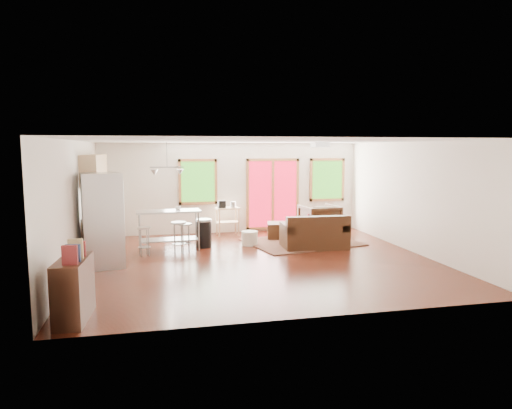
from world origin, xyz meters
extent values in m
cube|color=#37130B|center=(0.00, 0.00, -0.01)|extent=(7.50, 7.00, 0.02)
cube|color=white|center=(0.00, 0.00, 2.61)|extent=(7.50, 7.00, 0.02)
cube|color=silver|center=(0.00, 3.51, 1.30)|extent=(7.50, 0.02, 2.60)
cube|color=silver|center=(-3.76, 0.00, 1.30)|extent=(0.02, 7.00, 2.60)
cube|color=silver|center=(3.76, 0.00, 1.30)|extent=(0.02, 7.00, 2.60)
cube|color=silver|center=(0.00, -3.51, 1.30)|extent=(7.50, 0.02, 2.60)
cube|color=#225313|center=(-1.00, 3.46, 1.50)|extent=(0.94, 0.02, 1.14)
cube|color=#9B6135|center=(-1.00, 3.46, 2.11)|extent=(1.10, 0.05, 0.08)
cube|color=#9B6135|center=(-1.00, 3.46, 0.89)|extent=(1.10, 0.05, 0.08)
cube|color=#9B6135|center=(-1.51, 3.46, 1.50)|extent=(0.08, 0.05, 1.30)
cube|color=#9B6135|center=(-0.49, 3.46, 1.50)|extent=(0.08, 0.05, 1.30)
cube|color=#AB0F25|center=(1.20, 3.46, 1.10)|extent=(1.44, 0.02, 1.94)
cube|color=#9B6135|center=(1.20, 3.46, 2.11)|extent=(1.60, 0.05, 0.08)
cube|color=#9B6135|center=(1.20, 3.46, 0.09)|extent=(1.60, 0.05, 0.08)
cube|color=#9B6135|center=(0.44, 3.46, 1.10)|extent=(0.08, 0.05, 2.10)
cube|color=#9B6135|center=(1.96, 3.46, 1.10)|extent=(0.08, 0.05, 2.10)
cube|color=#9B6135|center=(1.20, 3.46, 1.10)|extent=(0.08, 0.05, 1.94)
cube|color=#225313|center=(2.90, 3.46, 1.50)|extent=(0.94, 0.02, 1.14)
cube|color=#9B6135|center=(2.90, 3.46, 2.11)|extent=(1.10, 0.05, 0.08)
cube|color=#9B6135|center=(2.90, 3.46, 0.89)|extent=(1.10, 0.05, 0.08)
cube|color=#9B6135|center=(2.39, 3.46, 1.50)|extent=(0.08, 0.05, 1.30)
cube|color=#9B6135|center=(3.41, 3.46, 1.50)|extent=(0.08, 0.05, 1.30)
cube|color=#495631|center=(1.51, 1.60, 0.01)|extent=(3.11, 2.64, 0.03)
cube|color=black|center=(1.62, 0.97, 0.22)|extent=(1.61, 0.96, 0.44)
cube|color=black|center=(1.60, 0.63, 0.64)|extent=(1.58, 0.29, 0.40)
cube|color=black|center=(0.94, 1.01, 0.52)|extent=(0.25, 0.90, 0.17)
cube|color=black|center=(2.30, 0.94, 0.52)|extent=(0.25, 0.90, 0.17)
cube|color=black|center=(1.28, 1.04, 0.50)|extent=(0.68, 0.61, 0.13)
cube|color=black|center=(1.97, 1.01, 0.50)|extent=(0.68, 0.61, 0.13)
cube|color=#371D12|center=(1.76, 1.83, 0.39)|extent=(1.06, 0.69, 0.04)
cube|color=#371D12|center=(1.36, 1.58, 0.18)|extent=(0.07, 0.07, 0.37)
cube|color=#371D12|center=(2.21, 1.64, 0.18)|extent=(0.07, 0.07, 0.37)
cube|color=#371D12|center=(1.32, 2.02, 0.18)|extent=(0.07, 0.07, 0.37)
cube|color=#371D12|center=(2.17, 2.09, 0.18)|extent=(0.07, 0.07, 0.37)
imported|color=black|center=(2.26, 2.34, 0.49)|extent=(1.03, 0.98, 0.98)
cube|color=black|center=(1.09, 2.26, 0.22)|extent=(0.78, 0.78, 0.43)
cylinder|color=beige|center=(0.12, 1.60, 0.18)|extent=(0.52, 0.52, 0.36)
imported|color=silver|center=(1.84, 2.02, 0.49)|extent=(0.21, 0.21, 0.17)
sphere|color=red|center=(1.87, 2.03, 0.62)|extent=(0.08, 0.08, 0.07)
sphere|color=red|center=(1.81, 2.01, 0.64)|extent=(0.08, 0.08, 0.07)
sphere|color=red|center=(1.85, 2.06, 0.66)|extent=(0.08, 0.08, 0.07)
imported|color=maroon|center=(2.24, 1.84, 0.56)|extent=(0.24, 0.09, 0.32)
cube|color=tan|center=(-3.45, 1.70, 0.45)|extent=(0.60, 2.20, 0.90)
cube|color=black|center=(-3.45, 1.70, 0.92)|extent=(0.64, 2.24, 0.04)
cube|color=tan|center=(-3.57, 1.70, 1.95)|extent=(0.36, 2.20, 0.70)
cylinder|color=#B7BABC|center=(-3.45, 1.20, 1.03)|extent=(0.12, 0.12, 0.18)
cube|color=black|center=(-3.45, 2.10, 1.04)|extent=(0.22, 0.18, 0.20)
cube|color=#B7BABC|center=(-3.26, 0.18, 0.97)|extent=(0.91, 0.89, 1.95)
cube|color=gray|center=(-2.89, 0.26, 0.97)|extent=(0.16, 0.70, 1.90)
cylinder|color=gray|center=(-2.82, 0.03, 1.13)|extent=(0.03, 0.03, 1.30)
cylinder|color=gray|center=(-2.91, 0.49, 1.13)|extent=(0.03, 0.03, 1.30)
cube|color=#B7BABC|center=(-1.89, 1.49, 0.94)|extent=(1.55, 0.68, 0.04)
cube|color=gray|center=(-1.89, 1.49, 0.25)|extent=(1.44, 0.60, 0.03)
cylinder|color=gray|center=(-2.57, 1.22, 0.46)|extent=(0.04, 0.04, 0.92)
cylinder|color=gray|center=(-1.19, 1.29, 0.46)|extent=(0.04, 0.04, 0.92)
cylinder|color=gray|center=(-2.59, 1.69, 0.46)|extent=(0.04, 0.04, 0.92)
cylinder|color=gray|center=(-1.22, 1.75, 0.46)|extent=(0.04, 0.04, 0.92)
imported|color=white|center=(-1.66, 1.57, 1.01)|extent=(0.15, 0.14, 0.13)
cylinder|color=#B7BABC|center=(-2.47, 0.97, 0.65)|extent=(0.38, 0.38, 0.04)
cylinder|color=gray|center=(-2.41, 1.07, 0.32)|extent=(0.03, 0.03, 0.63)
cylinder|color=gray|center=(-2.57, 1.03, 0.32)|extent=(0.03, 0.03, 0.63)
cylinder|color=gray|center=(-2.53, 0.87, 0.32)|extent=(0.03, 0.03, 0.63)
cylinder|color=gray|center=(-2.37, 0.91, 0.32)|extent=(0.03, 0.03, 0.63)
cylinder|color=gray|center=(-2.47, 0.97, 0.20)|extent=(0.35, 0.35, 0.01)
cylinder|color=#B7BABC|center=(-1.68, 1.06, 0.72)|extent=(0.37, 0.37, 0.04)
cylinder|color=gray|center=(-1.58, 1.15, 0.35)|extent=(0.03, 0.03, 0.70)
cylinder|color=gray|center=(-1.77, 1.16, 0.35)|extent=(0.03, 0.03, 0.70)
cylinder|color=gray|center=(-1.78, 0.97, 0.35)|extent=(0.03, 0.03, 0.70)
cylinder|color=gray|center=(-1.59, 0.96, 0.35)|extent=(0.03, 0.03, 0.70)
cylinder|color=gray|center=(-1.68, 1.06, 0.23)|extent=(0.34, 0.34, 0.02)
cylinder|color=#B7BABC|center=(-1.52, 1.21, 0.66)|extent=(0.33, 0.33, 0.04)
cylinder|color=gray|center=(-1.44, 1.30, 0.32)|extent=(0.02, 0.02, 0.64)
cylinder|color=gray|center=(-1.61, 1.30, 0.32)|extent=(0.02, 0.02, 0.64)
cylinder|color=gray|center=(-1.61, 1.13, 0.32)|extent=(0.02, 0.02, 0.64)
cylinder|color=gray|center=(-1.44, 1.12, 0.32)|extent=(0.02, 0.02, 0.64)
cylinder|color=gray|center=(-1.52, 1.21, 0.21)|extent=(0.30, 0.30, 0.01)
cylinder|color=black|center=(-1.04, 1.61, 0.33)|extent=(0.49, 0.49, 0.66)
cylinder|color=#B7BABC|center=(-1.04, 1.61, 0.68)|extent=(0.50, 0.50, 0.05)
cube|color=tan|center=(-0.22, 3.07, 0.77)|extent=(0.68, 0.47, 0.04)
cube|color=tan|center=(-0.22, 3.07, 0.37)|extent=(0.64, 0.44, 0.03)
cube|color=tan|center=(-0.48, 2.89, 0.39)|extent=(0.04, 0.04, 0.78)
cube|color=tan|center=(0.07, 2.93, 0.39)|extent=(0.04, 0.04, 0.78)
cube|color=tan|center=(-0.51, 3.22, 0.39)|extent=(0.04, 0.04, 0.78)
cube|color=tan|center=(0.05, 3.26, 0.39)|extent=(0.04, 0.04, 0.78)
cube|color=black|center=(-0.38, 3.06, 0.89)|extent=(0.22, 0.20, 0.20)
cylinder|color=#B7BABC|center=(-0.05, 3.09, 0.87)|extent=(0.16, 0.16, 0.17)
cube|color=#371D12|center=(-3.35, -2.85, 0.44)|extent=(0.45, 1.02, 0.89)
cube|color=maroon|center=(-3.32, -3.18, 1.02)|extent=(0.20, 0.07, 0.27)
cube|color=navy|center=(-3.31, -3.02, 1.01)|extent=(0.20, 0.07, 0.24)
cube|color=tan|center=(-3.29, -2.85, 1.03)|extent=(0.20, 0.07, 0.29)
cube|color=maroon|center=(-3.28, -2.68, 1.00)|extent=(0.20, 0.07, 0.22)
cube|color=white|center=(1.60, 0.60, 2.53)|extent=(0.35, 0.35, 0.12)
cylinder|color=gray|center=(-1.90, 1.50, 2.30)|extent=(0.02, 0.02, 0.60)
cube|color=gray|center=(-1.90, 1.50, 2.00)|extent=(0.80, 0.04, 0.03)
cone|color=#B7BABC|center=(-2.20, 1.50, 1.88)|extent=(0.18, 0.18, 0.14)
cone|color=#B7BABC|center=(-1.60, 1.50, 1.88)|extent=(0.18, 0.18, 0.14)
camera|label=1|loc=(-2.16, -9.55, 2.44)|focal=32.00mm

